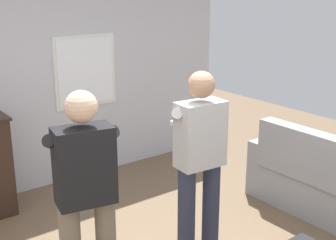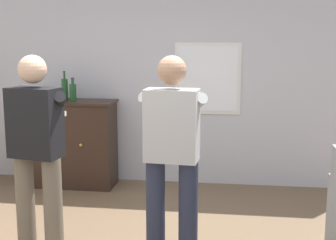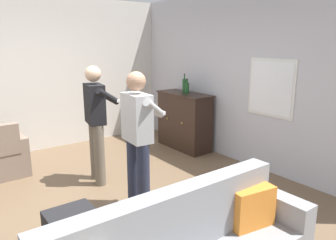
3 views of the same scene
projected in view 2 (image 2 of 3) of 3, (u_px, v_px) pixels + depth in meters
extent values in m
cube|color=silver|center=(159.00, 71.00, 5.82)|extent=(5.20, 0.12, 2.80)
cube|color=silver|center=(208.00, 79.00, 5.69)|extent=(0.80, 0.02, 0.87)
cube|color=white|center=(208.00, 79.00, 5.68)|extent=(0.72, 0.03, 0.79)
cube|color=black|center=(70.00, 144.00, 5.76)|extent=(1.11, 0.44, 1.03)
cube|color=black|center=(68.00, 102.00, 5.67)|extent=(1.15, 0.48, 0.03)
sphere|color=#B79338|center=(45.00, 144.00, 5.55)|extent=(0.04, 0.04, 0.04)
sphere|color=#B79338|center=(81.00, 145.00, 5.49)|extent=(0.04, 0.04, 0.04)
cylinder|color=#1E4C23|center=(73.00, 92.00, 5.64)|extent=(0.08, 0.08, 0.20)
cylinder|color=#1E4C23|center=(73.00, 82.00, 5.62)|extent=(0.03, 0.03, 0.06)
cylinder|color=#262626|center=(72.00, 78.00, 5.61)|extent=(0.04, 0.04, 0.02)
cylinder|color=#1E4C23|center=(65.00, 90.00, 5.69)|extent=(0.08, 0.08, 0.26)
cylinder|color=#1E4C23|center=(64.00, 76.00, 5.66)|extent=(0.03, 0.03, 0.08)
cylinder|color=#262626|center=(64.00, 72.00, 5.65)|extent=(0.03, 0.03, 0.02)
cylinder|color=#6B6051|center=(26.00, 208.00, 3.81)|extent=(0.15, 0.15, 0.88)
cylinder|color=#6B6051|center=(53.00, 212.00, 3.72)|extent=(0.15, 0.15, 0.88)
cube|color=black|center=(35.00, 123.00, 3.64)|extent=(0.44, 0.29, 0.55)
sphere|color=#D8AD8C|center=(32.00, 69.00, 3.57)|extent=(0.22, 0.22, 0.22)
cylinder|color=black|center=(34.00, 105.00, 3.81)|extent=(0.38, 0.36, 0.29)
cylinder|color=black|center=(58.00, 107.00, 3.73)|extent=(0.26, 0.43, 0.29)
cube|color=white|center=(57.00, 113.00, 3.94)|extent=(0.15, 0.07, 0.04)
cylinder|color=#282D42|center=(156.00, 214.00, 3.68)|extent=(0.15, 0.15, 0.88)
cylinder|color=#282D42|center=(188.00, 217.00, 3.62)|extent=(0.15, 0.15, 0.88)
cube|color=#B7B7B7|center=(172.00, 125.00, 3.53)|extent=(0.42, 0.25, 0.55)
sphere|color=tan|center=(172.00, 70.00, 3.46)|extent=(0.22, 0.22, 0.22)
cylinder|color=#B7B7B7|center=(162.00, 107.00, 3.69)|extent=(0.35, 0.39, 0.29)
cylinder|color=#B7B7B7|center=(191.00, 108.00, 3.64)|extent=(0.30, 0.42, 0.29)
cube|color=white|center=(180.00, 115.00, 3.83)|extent=(0.15, 0.05, 0.04)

